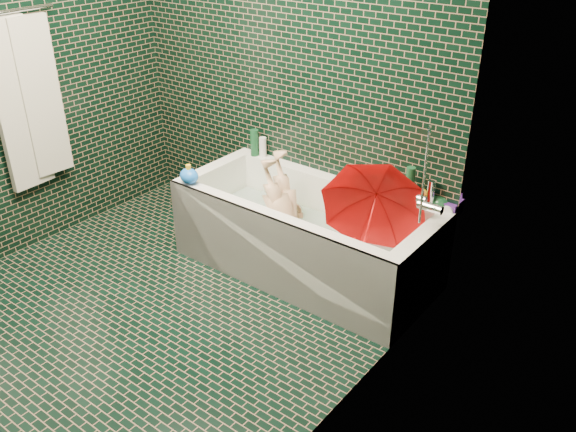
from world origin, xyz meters
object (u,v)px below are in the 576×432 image
Objects in this scene: bathtub at (304,243)px; bath_toy at (189,176)px; rubber_duck at (418,196)px; child at (287,224)px; umbrella at (371,217)px.

bath_toy reaches higher than bathtub.
child is at bearing -149.18° from rubber_duck.
bath_toy is (-0.72, -0.31, 0.40)m from bathtub.
bath_toy is at bearing 171.88° from umbrella.
child is 0.72m from bath_toy.
rubber_duck reaches higher than bathtub.
rubber_duck is (0.60, 0.35, 0.38)m from bathtub.
umbrella is at bearing -101.96° from rubber_duck.
bath_toy is (-1.20, -0.29, 0.04)m from umbrella.
child is at bearing 52.15° from bath_toy.
bathtub is 0.61m from umbrella.
umbrella is (0.49, -0.02, 0.36)m from bathtub.
rubber_duck is at bearing 30.34° from bathtub.
bathtub is 0.87m from bath_toy.
bathtub is 13.56× the size of rubber_duck.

